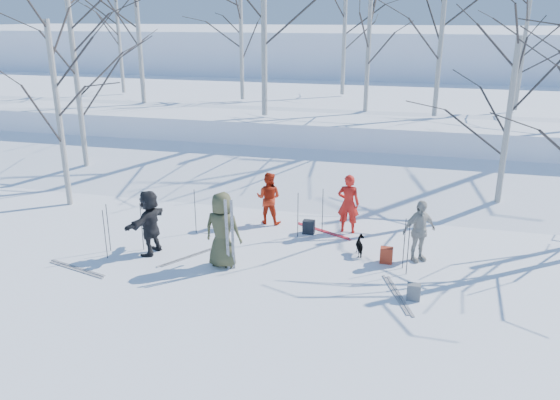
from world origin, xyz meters
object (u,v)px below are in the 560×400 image
(skier_grey_west, at_px, (150,222))
(backpack_red, at_px, (386,255))
(backpack_dark, at_px, (309,227))
(dog, at_px, (361,246))
(skier_red_north, at_px, (348,204))
(backpack_grey, at_px, (414,292))
(skier_cream_east, at_px, (419,231))
(skier_red_seated, at_px, (225,213))
(skier_olive_center, at_px, (222,230))
(skier_redor_behind, at_px, (269,198))

(skier_grey_west, height_order, backpack_red, skier_grey_west)
(backpack_dark, bearing_deg, dog, -34.56)
(skier_red_north, height_order, backpack_grey, skier_red_north)
(skier_grey_west, relative_size, backpack_grey, 4.66)
(skier_red_north, distance_m, skier_grey_west, 5.65)
(skier_red_north, bearing_deg, skier_grey_west, 31.52)
(skier_cream_east, xyz_separation_m, backpack_dark, (-3.11, 1.10, -0.62))
(skier_red_seated, distance_m, backpack_red, 5.03)
(skier_red_seated, distance_m, skier_cream_east, 5.71)
(skier_olive_center, height_order, skier_red_north, skier_olive_center)
(skier_red_north, relative_size, backpack_grey, 4.64)
(skier_olive_center, xyz_separation_m, skier_grey_west, (-2.14, 0.25, -0.09))
(dog, bearing_deg, skier_cream_east, 162.61)
(skier_cream_east, bearing_deg, skier_olive_center, 161.78)
(skier_redor_behind, height_order, backpack_dark, skier_redor_behind)
(skier_red_north, distance_m, skier_cream_east, 2.52)
(backpack_grey, height_order, backpack_dark, backpack_dark)
(dog, bearing_deg, backpack_red, 135.70)
(dog, bearing_deg, skier_olive_center, 5.66)
(skier_olive_center, height_order, skier_redor_behind, skier_olive_center)
(skier_redor_behind, distance_m, backpack_red, 4.25)
(skier_grey_west, xyz_separation_m, backpack_grey, (6.88, -0.86, -0.69))
(skier_red_north, height_order, backpack_dark, skier_red_north)
(skier_redor_behind, distance_m, skier_red_seated, 1.42)
(dog, relative_size, backpack_grey, 1.59)
(skier_olive_center, height_order, backpack_red, skier_olive_center)
(skier_red_north, xyz_separation_m, skier_redor_behind, (-2.45, 0.13, -0.07))
(skier_grey_west, height_order, dog, skier_grey_west)
(skier_grey_west, bearing_deg, skier_olive_center, 89.31)
(skier_red_north, bearing_deg, skier_olive_center, 49.64)
(skier_red_north, height_order, skier_cream_east, skier_red_north)
(skier_red_seated, height_order, backpack_dark, skier_red_seated)
(skier_red_north, distance_m, backpack_dark, 1.34)
(dog, distance_m, backpack_grey, 2.56)
(dog, relative_size, backpack_dark, 1.51)
(skier_redor_behind, distance_m, skier_grey_west, 3.83)
(backpack_red, distance_m, backpack_grey, 1.94)
(backpack_red, bearing_deg, skier_red_north, 124.01)
(skier_redor_behind, xyz_separation_m, backpack_red, (3.71, -2.00, -0.60))
(backpack_red, bearing_deg, skier_olive_center, -163.41)
(skier_redor_behind, xyz_separation_m, skier_grey_west, (-2.45, -2.95, 0.08))
(skier_red_north, bearing_deg, dog, 112.09)
(skier_red_seated, distance_m, backpack_grey, 6.38)
(skier_red_north, xyz_separation_m, backpack_dark, (-1.08, -0.40, -0.68))
(skier_red_north, height_order, skier_red_seated, skier_red_north)
(skier_redor_behind, relative_size, backpack_dark, 4.04)
(skier_red_seated, height_order, backpack_grey, skier_red_seated)
(skier_red_seated, bearing_deg, backpack_dark, -84.75)
(backpack_grey, relative_size, backpack_dark, 0.95)
(skier_cream_east, xyz_separation_m, backpack_grey, (-0.04, -2.17, -0.63))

